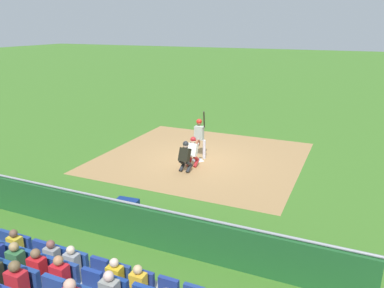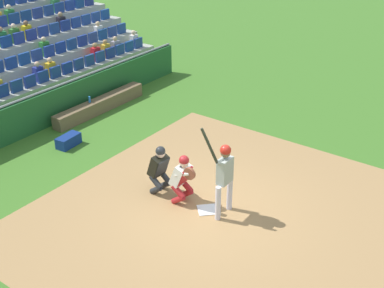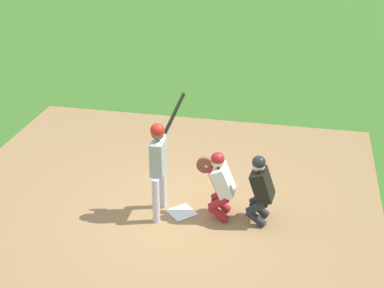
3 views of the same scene
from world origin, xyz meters
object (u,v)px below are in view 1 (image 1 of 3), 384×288
catcher_crouching (193,150)px  equipment_duffel_bag (127,204)px  home_plate_umpire (185,155)px  water_bottle_on_bench (56,196)px  dugout_bench (49,202)px  home_plate_marker (198,160)px  batter_at_plate (199,134)px

catcher_crouching → equipment_duffel_bag: bearing=-95.0°
home_plate_umpire → equipment_duffel_bag: (-0.36, -3.71, -0.55)m
water_bottle_on_bench → dugout_bench: bearing=171.8°
dugout_bench → water_bottle_on_bench: 0.51m
home_plate_marker → equipment_duffel_bag: equipment_duffel_bag is taller
home_plate_marker → batter_at_plate: (-0.09, 0.38, 1.10)m
home_plate_umpire → dugout_bench: 5.46m
home_plate_marker → water_bottle_on_bench: (-2.25, -6.18, 0.53)m
home_plate_marker → water_bottle_on_bench: water_bottle_on_bench is taller
catcher_crouching → water_bottle_on_bench: catcher_crouching is taller
water_bottle_on_bench → equipment_duffel_bag: (1.92, 1.08, -0.38)m
batter_at_plate → dugout_bench: bearing=-111.3°
water_bottle_on_bench → home_plate_marker: bearing=70.0°
catcher_crouching → water_bottle_on_bench: (-2.31, -5.51, -0.18)m
batter_at_plate → home_plate_umpire: 1.82m
home_plate_marker → equipment_duffel_bag: (-0.32, -5.10, 0.15)m
water_bottle_on_bench → equipment_duffel_bag: bearing=29.4°
catcher_crouching → water_bottle_on_bench: size_ratio=6.41×
equipment_duffel_bag → batter_at_plate: bearing=82.5°
water_bottle_on_bench → equipment_duffel_bag: size_ratio=0.28×
home_plate_umpire → equipment_duffel_bag: bearing=-95.5°
home_plate_umpire → equipment_duffel_bag: size_ratio=1.78×
catcher_crouching → dugout_bench: (-2.70, -5.45, -0.50)m
dugout_bench → equipment_duffel_bag: (2.31, 1.03, -0.06)m
home_plate_marker → dugout_bench: (-2.63, -6.12, 0.20)m
batter_at_plate → home_plate_marker: bearing=-75.9°
water_bottle_on_bench → home_plate_umpire: bearing=64.5°
batter_at_plate → home_plate_umpire: size_ratio=1.73×
dugout_bench → equipment_duffel_bag: size_ratio=5.11×
batter_at_plate → dugout_bench: (-2.54, -6.50, -0.90)m
home_plate_umpire → water_bottle_on_bench: bearing=-115.5°
home_plate_umpire → water_bottle_on_bench: (-2.28, -4.79, -0.17)m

